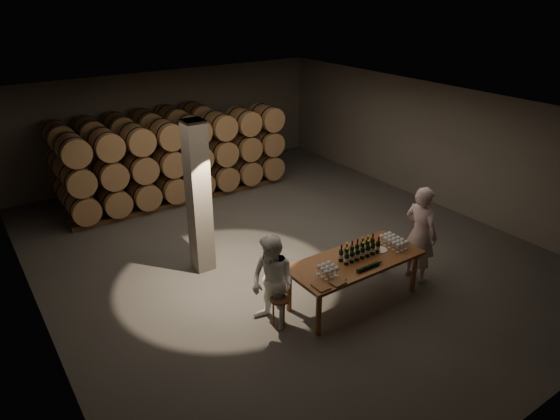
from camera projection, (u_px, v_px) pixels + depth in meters
room at (199, 198)px, 9.97m from camera, size 12.00×12.00×12.00m
tasting_table at (355, 264)px, 9.21m from camera, size 2.60×1.10×0.90m
barrel_stack_back at (136, 151)px, 14.12m from camera, size 4.70×0.95×2.31m
barrel_stack_front at (182, 159)px, 13.47m from camera, size 6.26×0.95×2.31m
bottle_cluster at (360, 251)px, 9.19m from camera, size 0.87×0.24×0.34m
lying_bottles at (369, 267)px, 8.84m from camera, size 0.60×0.07×0.07m
glass_cluster_left at (328, 268)px, 8.62m from camera, size 0.31×0.31×0.19m
glass_cluster_right at (394, 240)px, 9.57m from camera, size 0.31×0.53×0.19m
plate at (380, 250)px, 9.47m from camera, size 0.29×0.29×0.02m
notebook_near at (338, 283)px, 8.42m from camera, size 0.26×0.21×0.03m
notebook_corner at (321, 286)px, 8.32m from camera, size 0.22×0.29×0.02m
pen at (344, 281)px, 8.49m from camera, size 0.13×0.03×0.01m
stool at (280, 304)px, 8.66m from camera, size 0.33×0.33×0.55m
person_man at (420, 234)px, 9.86m from camera, size 0.54×0.77×2.01m
person_woman at (272, 283)px, 8.49m from camera, size 0.85×0.98×1.74m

